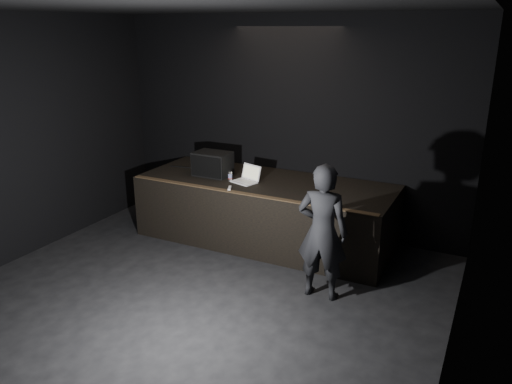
{
  "coord_description": "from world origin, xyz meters",
  "views": [
    {
      "loc": [
        3.21,
        -3.99,
        3.29
      ],
      "look_at": [
        0.05,
        2.3,
        0.95
      ],
      "focal_mm": 35.0,
      "sensor_mm": 36.0,
      "label": 1
    }
  ],
  "objects_px": {
    "stage_riser": "(265,211)",
    "laptop": "(247,178)",
    "stage_monitor": "(212,164)",
    "beer_can": "(230,176)",
    "person": "(322,232)"
  },
  "relations": [
    {
      "from": "stage_riser",
      "to": "laptop",
      "type": "xyz_separation_m",
      "value": [
        -0.24,
        -0.16,
        0.57
      ]
    },
    {
      "from": "stage_monitor",
      "to": "beer_can",
      "type": "bearing_deg",
      "value": -19.39
    },
    {
      "from": "beer_can",
      "to": "person",
      "type": "xyz_separation_m",
      "value": [
        1.89,
        -1.02,
        -0.2
      ]
    },
    {
      "from": "stage_monitor",
      "to": "laptop",
      "type": "bearing_deg",
      "value": -4.9
    },
    {
      "from": "beer_can",
      "to": "stage_monitor",
      "type": "bearing_deg",
      "value": 160.57
    },
    {
      "from": "beer_can",
      "to": "person",
      "type": "bearing_deg",
      "value": -28.42
    },
    {
      "from": "laptop",
      "to": "beer_can",
      "type": "distance_m",
      "value": 0.27
    },
    {
      "from": "stage_monitor",
      "to": "person",
      "type": "relative_size",
      "value": 0.33
    },
    {
      "from": "stage_riser",
      "to": "beer_can",
      "type": "bearing_deg",
      "value": -153.53
    },
    {
      "from": "stage_riser",
      "to": "stage_monitor",
      "type": "bearing_deg",
      "value": -173.49
    },
    {
      "from": "laptop",
      "to": "stage_riser",
      "type": "bearing_deg",
      "value": 51.54
    },
    {
      "from": "stage_riser",
      "to": "person",
      "type": "xyz_separation_m",
      "value": [
        1.39,
        -1.27,
        0.38
      ]
    },
    {
      "from": "laptop",
      "to": "beer_can",
      "type": "relative_size",
      "value": 2.9
    },
    {
      "from": "stage_riser",
      "to": "beer_can",
      "type": "relative_size",
      "value": 25.92
    },
    {
      "from": "laptop",
      "to": "person",
      "type": "xyz_separation_m",
      "value": [
        1.63,
        -1.11,
        -0.19
      ]
    }
  ]
}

